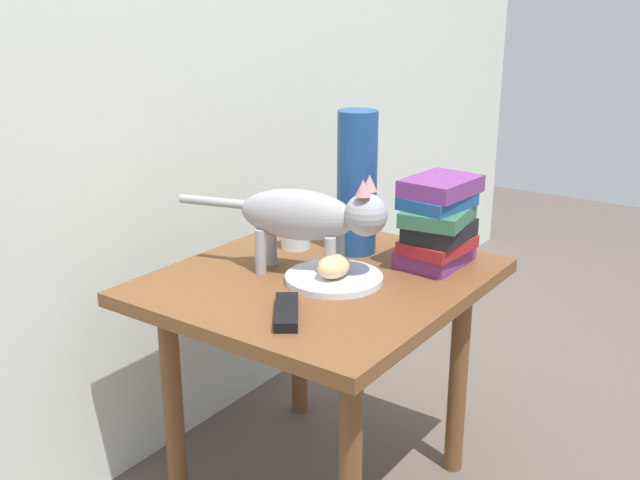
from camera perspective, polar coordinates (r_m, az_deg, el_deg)
side_table at (r=1.65m, az=0.00°, el=-5.14°), size 0.70×0.63×0.53m
plate at (r=1.58m, az=1.07°, el=-2.94°), size 0.21×0.21×0.01m
bread_roll at (r=1.56m, az=1.06°, el=-2.04°), size 0.08×0.06×0.05m
cat at (r=1.58m, az=-0.73°, el=1.83°), size 0.17×0.47×0.23m
book_stack at (r=1.67m, az=9.02°, el=1.31°), size 0.20×0.15×0.20m
green_vase at (r=1.72m, az=2.84°, el=4.38°), size 0.09×0.09×0.33m
candle_jar at (r=1.79m, az=-1.88°, el=0.56°), size 0.07×0.07×0.08m
tv_remote at (r=1.41m, az=-2.58°, el=-5.52°), size 0.15×0.12×0.02m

